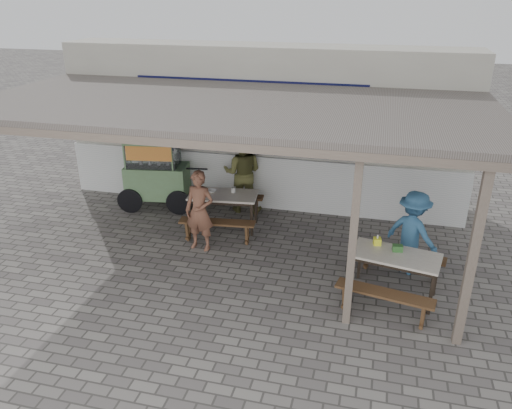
{
  "coord_description": "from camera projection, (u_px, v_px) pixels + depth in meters",
  "views": [
    {
      "loc": [
        2.54,
        -7.22,
        4.59
      ],
      "look_at": [
        0.5,
        0.9,
        0.97
      ],
      "focal_mm": 35.0,
      "sensor_mm": 36.0,
      "label": 1
    }
  ],
  "objects": [
    {
      "name": "condiment_jar",
      "position": [
        233.0,
        190.0,
        10.22
      ],
      "size": [
        0.09,
        0.09,
        0.1
      ],
      "primitive_type": "cylinder",
      "color": "silver",
      "rests_on": "table_left"
    },
    {
      "name": "table_right",
      "position": [
        395.0,
        259.0,
        7.88
      ],
      "size": [
        1.47,
        0.94,
        0.75
      ],
      "rotation": [
        0.0,
        0.0,
        -0.2
      ],
      "color": "silver",
      "rests_on": "ground"
    },
    {
      "name": "condiment_bowl",
      "position": [
        212.0,
        191.0,
        10.26
      ],
      "size": [
        0.2,
        0.2,
        0.04
      ],
      "primitive_type": "imported",
      "rotation": [
        0.0,
        0.0,
        -0.2
      ],
      "color": "silver",
      "rests_on": "table_left"
    },
    {
      "name": "back_wall",
      "position": [
        263.0,
        126.0,
        11.32
      ],
      "size": [
        9.0,
        1.28,
        3.5
      ],
      "color": "#BBB8A7",
      "rests_on": "ground"
    },
    {
      "name": "ground",
      "position": [
        216.0,
        271.0,
        8.82
      ],
      "size": [
        60.0,
        60.0,
        0.0
      ],
      "primitive_type": "plane",
      "color": "slate",
      "rests_on": "ground"
    },
    {
      "name": "patron_wall_side",
      "position": [
        243.0,
        173.0,
        10.92
      ],
      "size": [
        0.93,
        0.76,
        1.78
      ],
      "primitive_type": "imported",
      "rotation": [
        0.0,
        0.0,
        3.24
      ],
      "color": "brown",
      "rests_on": "ground"
    },
    {
      "name": "donation_box",
      "position": [
        398.0,
        248.0,
        7.92
      ],
      "size": [
        0.17,
        0.12,
        0.11
      ],
      "primitive_type": "cube",
      "rotation": [
        0.0,
        0.0,
        0.11
      ],
      "color": "#346B2F",
      "rests_on": "table_right"
    },
    {
      "name": "tissue_box",
      "position": [
        377.0,
        241.0,
        8.13
      ],
      "size": [
        0.14,
        0.14,
        0.12
      ],
      "primitive_type": "cube",
      "rotation": [
        0.0,
        0.0,
        0.17
      ],
      "color": "#F1F528",
      "rests_on": "table_right"
    },
    {
      "name": "bench_right_wall",
      "position": [
        401.0,
        258.0,
        8.58
      ],
      "size": [
        1.49,
        0.56,
        0.45
      ],
      "rotation": [
        0.0,
        0.0,
        -0.2
      ],
      "color": "brown",
      "rests_on": "ground"
    },
    {
      "name": "patron_street_side",
      "position": [
        200.0,
        211.0,
        9.31
      ],
      "size": [
        0.6,
        0.43,
        1.56
      ],
      "primitive_type": "imported",
      "rotation": [
        0.0,
        0.0,
        -0.11
      ],
      "color": "brown",
      "rests_on": "ground"
    },
    {
      "name": "vendor_cart",
      "position": [
        156.0,
        172.0,
        11.09
      ],
      "size": [
        1.9,
        0.97,
        1.57
      ],
      "rotation": [
        0.0,
        0.0,
        0.15
      ],
      "color": "#638F5F",
      "rests_on": "ground"
    },
    {
      "name": "bench_left_street",
      "position": [
        217.0,
        226.0,
        9.71
      ],
      "size": [
        1.5,
        0.44,
        0.45
      ],
      "rotation": [
        0.0,
        0.0,
        0.11
      ],
      "color": "brown",
      "rests_on": "ground"
    },
    {
      "name": "table_left",
      "position": [
        223.0,
        198.0,
        10.18
      ],
      "size": [
        1.45,
        0.87,
        0.75
      ],
      "rotation": [
        0.0,
        0.0,
        0.11
      ],
      "color": "silver",
      "rests_on": "ground"
    },
    {
      "name": "bench_left_wall",
      "position": [
        230.0,
        200.0,
        10.92
      ],
      "size": [
        1.5,
        0.44,
        0.45
      ],
      "rotation": [
        0.0,
        0.0,
        0.11
      ],
      "color": "brown",
      "rests_on": "ground"
    },
    {
      "name": "patron_right_table",
      "position": [
        412.0,
        233.0,
        8.54
      ],
      "size": [
        1.12,
        1.01,
        1.5
      ],
      "primitive_type": "imported",
      "rotation": [
        0.0,
        0.0,
        2.53
      ],
      "color": "#34648F",
      "rests_on": "ground"
    },
    {
      "name": "warung_roof",
      "position": [
        228.0,
        108.0,
        8.53
      ],
      "size": [
        9.0,
        4.21,
        2.81
      ],
      "color": "#615953",
      "rests_on": "ground"
    },
    {
      "name": "bench_right_street",
      "position": [
        384.0,
        299.0,
        7.45
      ],
      "size": [
        1.49,
        0.56,
        0.45
      ],
      "rotation": [
        0.0,
        0.0,
        -0.2
      ],
      "color": "brown",
      "rests_on": "ground"
    }
  ]
}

